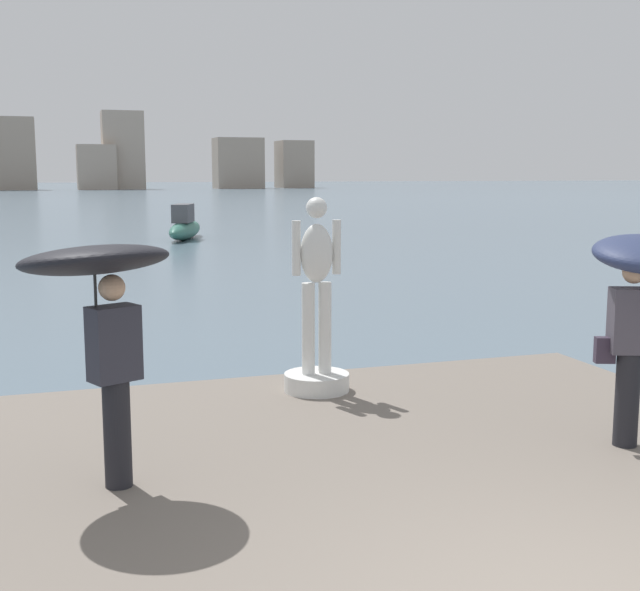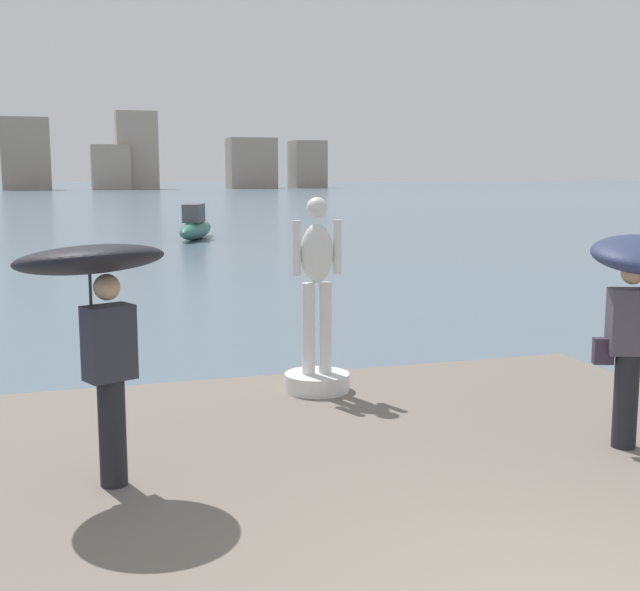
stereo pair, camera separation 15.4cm
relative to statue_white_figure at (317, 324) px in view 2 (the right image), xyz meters
The scene contains 7 objects.
ground_plane 34.65m from the statue_white_figure, 90.04° to the left, with size 400.00×400.00×0.00m, color slate.
pier 3.87m from the statue_white_figure, 90.37° to the right, with size 7.75×9.26×0.40m, color #70665B.
statue_white_figure is the anchor object (origin of this frame).
onlooker_left 3.53m from the statue_white_figure, 137.29° to the right, with size 1.53×1.54×2.03m.
onlooker_right 3.60m from the statue_white_figure, 50.97° to the right, with size 1.25×1.27×2.01m.
boat_mid 27.46m from the statue_white_figure, 84.34° to the left, with size 2.63×5.13×1.55m.
distant_skyline 136.39m from the statue_white_figure, 90.23° to the left, with size 83.85×13.06×13.02m.
Camera 2 is at (-2.69, -3.58, 2.92)m, focal length 46.44 mm.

